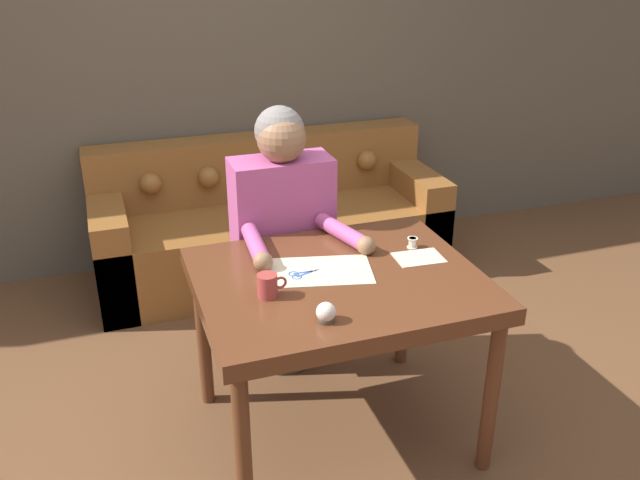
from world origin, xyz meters
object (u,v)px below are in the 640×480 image
(person, at_px, (283,239))
(mug, at_px, (268,286))
(thread_spool, at_px, (412,243))
(couch, at_px, (270,226))
(pin_cushion, at_px, (326,313))
(dining_table, at_px, (338,294))
(scissors, at_px, (307,273))

(person, xyz_separation_m, mug, (-0.24, -0.65, 0.13))
(thread_spool, bearing_deg, person, 135.70)
(couch, distance_m, person, 1.10)
(pin_cushion, bearing_deg, dining_table, 62.34)
(dining_table, bearing_deg, person, 95.86)
(dining_table, distance_m, pin_cushion, 0.36)
(scissors, relative_size, pin_cushion, 3.22)
(couch, bearing_deg, person, -100.82)
(person, relative_size, thread_spool, 29.08)
(mug, distance_m, pin_cushion, 0.27)
(couch, bearing_deg, dining_table, -94.82)
(couch, xyz_separation_m, mug, (-0.44, -1.66, 0.50))
(scissors, bearing_deg, dining_table, -27.95)
(dining_table, relative_size, person, 0.85)
(dining_table, bearing_deg, scissors, 152.05)
(dining_table, bearing_deg, pin_cushion, -117.66)
(dining_table, bearing_deg, thread_spool, 20.05)
(person, xyz_separation_m, thread_spool, (0.45, -0.44, 0.11))
(pin_cushion, bearing_deg, mug, 121.74)
(thread_spool, bearing_deg, dining_table, -159.95)
(mug, bearing_deg, thread_spool, 16.92)
(dining_table, height_order, pin_cushion, pin_cushion)
(thread_spool, relative_size, pin_cushion, 0.63)
(person, bearing_deg, scissors, -95.74)
(person, relative_size, pin_cushion, 18.30)
(scissors, bearing_deg, mug, -146.23)
(couch, height_order, pin_cushion, pin_cushion)
(dining_table, height_order, thread_spool, thread_spool)
(couch, height_order, scissors, couch)
(couch, height_order, person, person)
(couch, height_order, thread_spool, couch)
(dining_table, height_order, scissors, scissors)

